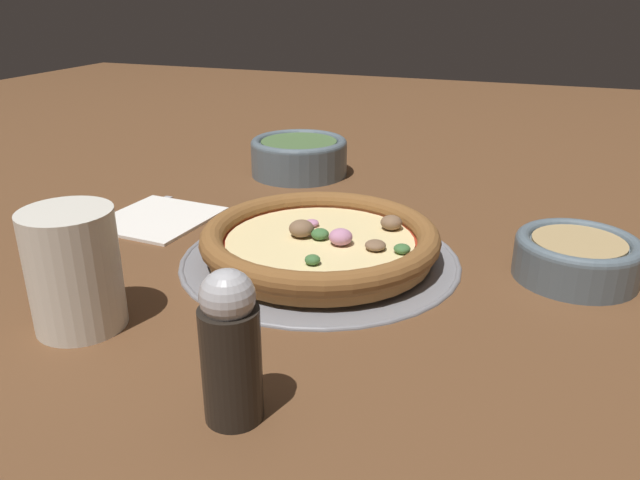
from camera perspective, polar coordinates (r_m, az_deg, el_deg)
name	(u,v)px	position (r m, az deg, el deg)	size (l,w,h in m)	color
ground_plane	(320,260)	(0.72, 0.00, -1.85)	(3.00, 3.00, 0.00)	brown
pizza_tray	(320,258)	(0.72, 0.00, -1.64)	(0.32, 0.32, 0.01)	gray
pizza	(320,241)	(0.71, 0.04, -0.05)	(0.27, 0.27, 0.04)	#BC7F42
bowl_near	(577,256)	(0.72, 22.43, -1.33)	(0.13, 0.13, 0.05)	slate
bowl_far	(299,155)	(1.04, -1.93, 7.79)	(0.16, 0.16, 0.06)	slate
drinking_cup	(74,270)	(0.61, -21.56, -2.56)	(0.08, 0.08, 0.11)	silver
napkin	(158,217)	(0.87, -14.62, 2.05)	(0.15, 0.14, 0.01)	white
fork	(121,219)	(0.89, -17.71, 1.85)	(0.19, 0.03, 0.00)	#B7B7BC
pepper_shaker	(231,347)	(0.45, -8.18, -9.68)	(0.04, 0.04, 0.12)	black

